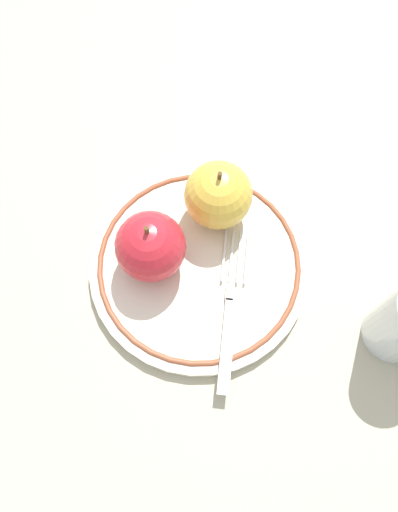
{
  "coord_description": "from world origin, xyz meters",
  "views": [
    {
      "loc": [
        0.18,
        -0.1,
        0.51
      ],
      "look_at": [
        0.02,
        -0.01,
        0.04
      ],
      "focal_mm": 35.0,
      "sensor_mm": 36.0,
      "label": 1
    }
  ],
  "objects_px": {
    "apple_red_whole": "(218,195)",
    "apple_second_whole": "(151,246)",
    "plate": "(199,265)",
    "fork": "(230,312)"
  },
  "relations": [
    {
      "from": "plate",
      "to": "apple_second_whole",
      "type": "distance_m",
      "value": 0.07
    },
    {
      "from": "apple_second_whole",
      "to": "fork",
      "type": "bearing_deg",
      "value": 24.84
    },
    {
      "from": "apple_second_whole",
      "to": "apple_red_whole",
      "type": "bearing_deg",
      "value": 100.62
    },
    {
      "from": "apple_second_whole",
      "to": "fork",
      "type": "height_order",
      "value": "apple_second_whole"
    },
    {
      "from": "plate",
      "to": "apple_red_whole",
      "type": "height_order",
      "value": "apple_red_whole"
    },
    {
      "from": "apple_red_whole",
      "to": "apple_second_whole",
      "type": "height_order",
      "value": "same"
    },
    {
      "from": "apple_red_whole",
      "to": "apple_second_whole",
      "type": "bearing_deg",
      "value": -79.38
    },
    {
      "from": "apple_red_whole",
      "to": "fork",
      "type": "distance_m",
      "value": 0.12
    },
    {
      "from": "fork",
      "to": "apple_red_whole",
      "type": "bearing_deg",
      "value": 12.37
    },
    {
      "from": "fork",
      "to": "plate",
      "type": "bearing_deg",
      "value": 37.07
    }
  ]
}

